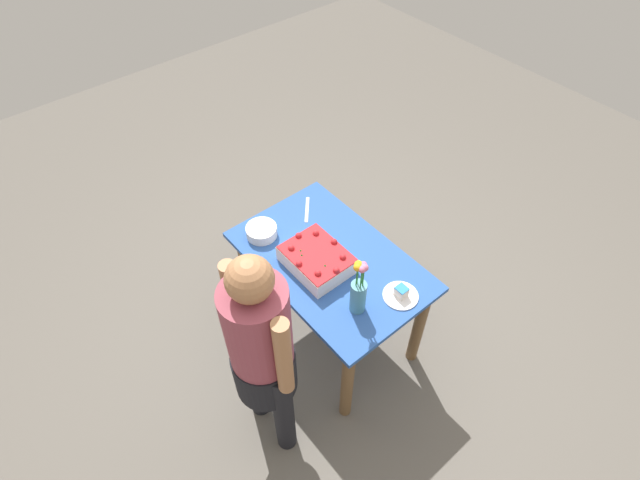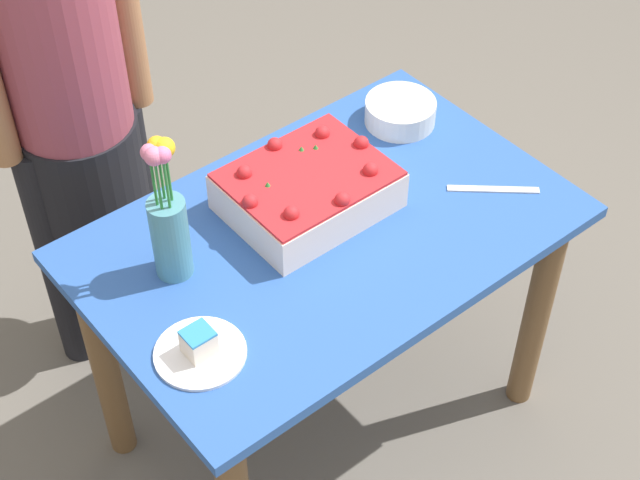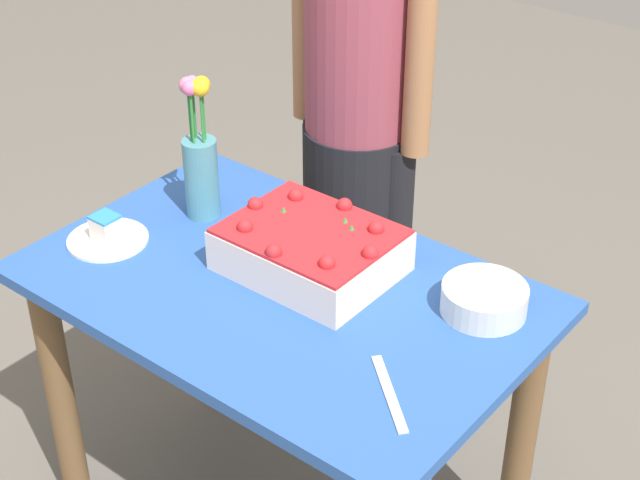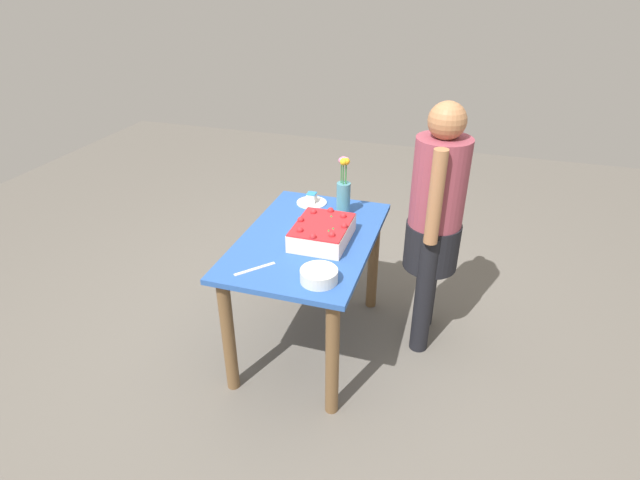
% 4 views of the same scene
% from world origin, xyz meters
% --- Properties ---
extents(ground_plane, '(8.00, 8.00, 0.00)m').
position_xyz_m(ground_plane, '(0.00, 0.00, 0.00)').
color(ground_plane, '#635D55').
extents(dining_table, '(1.13, 0.73, 0.75)m').
position_xyz_m(dining_table, '(0.00, 0.00, 0.60)').
color(dining_table, '#2B56A4').
rests_on(dining_table, ground_plane).
extents(sheet_cake, '(0.37, 0.29, 0.13)m').
position_xyz_m(sheet_cake, '(0.01, 0.09, 0.80)').
color(sheet_cake, '#F5DED0').
rests_on(sheet_cake, dining_table).
extents(serving_plate_with_slice, '(0.19, 0.19, 0.07)m').
position_xyz_m(serving_plate_with_slice, '(-0.43, -0.12, 0.77)').
color(serving_plate_with_slice, white).
rests_on(serving_plate_with_slice, dining_table).
extents(cake_knife, '(0.18, 0.16, 0.00)m').
position_xyz_m(cake_knife, '(0.40, -0.15, 0.75)').
color(cake_knife, silver).
rests_on(cake_knife, dining_table).
extents(flower_vase, '(0.08, 0.08, 0.36)m').
position_xyz_m(flower_vase, '(-0.34, 0.11, 0.90)').
color(flower_vase, teal).
rests_on(flower_vase, dining_table).
extents(fruit_bowl, '(0.18, 0.18, 0.06)m').
position_xyz_m(fruit_bowl, '(0.40, 0.19, 0.78)').
color(fruit_bowl, silver).
rests_on(fruit_bowl, dining_table).
extents(person_standing, '(0.45, 0.31, 1.49)m').
position_xyz_m(person_standing, '(-0.28, 0.66, 0.85)').
color(person_standing, black).
rests_on(person_standing, ground_plane).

